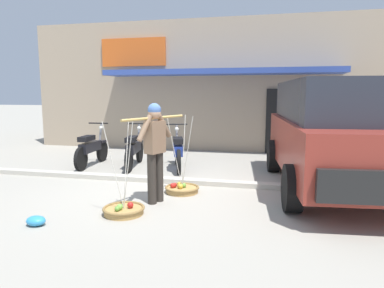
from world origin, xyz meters
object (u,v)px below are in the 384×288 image
(fruit_basket_right_side, at_px, (124,210))
(plastic_litter_bag, at_px, (36,221))
(motorcycle_nearest_shop, at_px, (91,149))
(motorcycle_second_in_row, at_px, (134,149))
(parked_truck, at_px, (333,131))
(motorcycle_third_in_row, at_px, (178,151))
(fruit_basket_left_side, at_px, (182,189))
(fruit_vendor, at_px, (155,146))

(fruit_basket_right_side, xyz_separation_m, plastic_litter_bag, (-1.02, -0.71, -0.00))
(fruit_basket_right_side, bearing_deg, plastic_litter_bag, -144.97)
(motorcycle_nearest_shop, bearing_deg, motorcycle_second_in_row, 6.53)
(motorcycle_second_in_row, relative_size, parked_truck, 0.37)
(plastic_litter_bag, bearing_deg, fruit_basket_right_side, 35.03)
(fruit_basket_right_side, bearing_deg, motorcycle_third_in_row, 90.69)
(fruit_basket_left_side, height_order, motorcycle_second_in_row, fruit_basket_left_side)
(fruit_basket_left_side, xyz_separation_m, motorcycle_third_in_row, (-0.62, 2.00, 0.38))
(parked_truck, bearing_deg, fruit_vendor, -152.37)
(motorcycle_second_in_row, bearing_deg, motorcycle_third_in_row, 1.52)
(fruit_vendor, xyz_separation_m, motorcycle_second_in_row, (-1.46, 2.65, -0.52))
(fruit_basket_right_side, distance_m, plastic_litter_bag, 1.24)
(motorcycle_nearest_shop, height_order, motorcycle_third_in_row, same)
(fruit_vendor, relative_size, motorcycle_third_in_row, 0.96)
(motorcycle_second_in_row, bearing_deg, motorcycle_nearest_shop, -173.47)
(fruit_basket_left_side, xyz_separation_m, fruit_basket_right_side, (-0.58, -1.36, -0.00))
(fruit_vendor, height_order, motorcycle_nearest_shop, fruit_vendor)
(plastic_litter_bag, bearing_deg, motorcycle_second_in_row, 92.19)
(motorcycle_third_in_row, bearing_deg, motorcycle_second_in_row, -178.48)
(fruit_basket_left_side, xyz_separation_m, motorcycle_second_in_row, (-1.75, 1.97, 0.38))
(motorcycle_second_in_row, height_order, plastic_litter_bag, motorcycle_second_in_row)
(fruit_vendor, height_order, motorcycle_third_in_row, fruit_vendor)
(fruit_basket_left_side, distance_m, motorcycle_nearest_shop, 3.43)
(motorcycle_nearest_shop, bearing_deg, fruit_basket_left_side, -32.75)
(motorcycle_third_in_row, distance_m, plastic_litter_bag, 4.21)
(fruit_basket_right_side, relative_size, motorcycle_third_in_row, 0.82)
(motorcycle_nearest_shop, distance_m, motorcycle_second_in_row, 1.12)
(fruit_basket_left_side, bearing_deg, motorcycle_second_in_row, 131.59)
(motorcycle_nearest_shop, bearing_deg, fruit_vendor, -44.37)
(motorcycle_second_in_row, relative_size, motorcycle_third_in_row, 1.03)
(fruit_basket_right_side, xyz_separation_m, motorcycle_third_in_row, (-0.04, 3.37, 0.38))
(fruit_vendor, relative_size, parked_truck, 0.34)
(fruit_basket_left_side, distance_m, plastic_litter_bag, 2.62)
(parked_truck, bearing_deg, motorcycle_third_in_row, 162.28)
(fruit_basket_right_side, distance_m, motorcycle_second_in_row, 3.56)
(fruit_basket_right_side, bearing_deg, fruit_basket_left_side, 67.15)
(fruit_basket_left_side, relative_size, plastic_litter_bag, 5.18)
(fruit_basket_right_side, distance_m, parked_truck, 4.19)
(motorcycle_third_in_row, bearing_deg, fruit_basket_right_side, -89.31)
(fruit_basket_left_side, relative_size, motorcycle_third_in_row, 0.82)
(fruit_vendor, relative_size, fruit_basket_left_side, 1.17)
(motorcycle_second_in_row, relative_size, plastic_litter_bag, 6.46)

